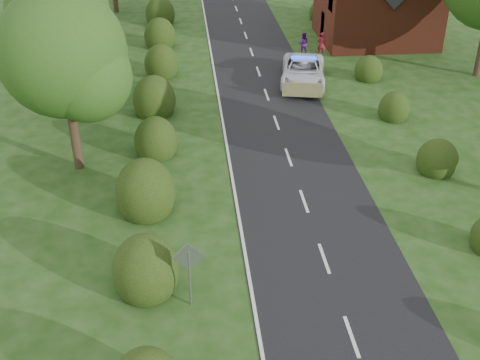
{
  "coord_description": "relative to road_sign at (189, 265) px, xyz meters",
  "views": [
    {
      "loc": [
        -4.83,
        -13.43,
        13.86
      ],
      "look_at": [
        -2.78,
        7.88,
        1.3
      ],
      "focal_mm": 45.0,
      "sensor_mm": 36.0,
      "label": 1
    }
  ],
  "objects": [
    {
      "name": "pedestrian_purple",
      "position": [
        8.54,
        25.14,
        -0.85
      ],
      "size": [
        0.86,
        0.72,
        1.6
      ],
      "primitive_type": "imported",
      "rotation": [
        0.0,
        0.0,
        2.99
      ],
      "color": "#501773",
      "rests_on": "ground"
    },
    {
      "name": "hedgerow_right",
      "position": [
        11.6,
        9.21,
        -1.1
      ],
      "size": [
        2.1,
        45.78,
        2.1
      ],
      "color": "black",
      "rests_on": "ground"
    },
    {
      "name": "road_markings",
      "position": [
        3.4,
        10.93,
        -1.63
      ],
      "size": [
        4.96,
        70.0,
        0.01
      ],
      "color": "white",
      "rests_on": "road"
    },
    {
      "name": "tree_left_a",
      "position": [
        -4.75,
        9.86,
        3.69
      ],
      "size": [
        5.74,
        5.6,
        8.38
      ],
      "color": "#332316",
      "rests_on": "ground"
    },
    {
      "name": "hedgerow_left",
      "position": [
        -1.51,
        9.69,
        -0.91
      ],
      "size": [
        2.75,
        50.41,
        3.0
      ],
      "color": "black",
      "rests_on": "ground"
    },
    {
      "name": "road",
      "position": [
        5.0,
        13.0,
        -1.64
      ],
      "size": [
        6.0,
        70.0,
        0.02
      ],
      "primitive_type": "cube",
      "color": "black",
      "rests_on": "ground"
    },
    {
      "name": "road_sign",
      "position": [
        0.0,
        0.0,
        0.0
      ],
      "size": [
        1.06,
        0.08,
        2.53
      ],
      "color": "gray",
      "rests_on": "ground"
    },
    {
      "name": "tree_left_b",
      "position": [
        -6.25,
        17.86,
        3.39
      ],
      "size": [
        5.74,
        5.6,
        8.07
      ],
      "color": "#332316",
      "rests_on": "ground"
    },
    {
      "name": "police_van",
      "position": [
        7.5,
        19.64,
        -0.86
      ],
      "size": [
        3.68,
        6.14,
        1.74
      ],
      "rotation": [
        0.0,
        0.0,
        -0.19
      ],
      "color": "silver",
      "rests_on": "ground"
    },
    {
      "name": "pedestrian_red",
      "position": [
        9.77,
        24.75,
        -0.82
      ],
      "size": [
        0.61,
        0.4,
        1.67
      ],
      "primitive_type": "imported",
      "rotation": [
        0.0,
        0.0,
        3.14
      ],
      "color": "maroon",
      "rests_on": "ground"
    },
    {
      "name": "ground",
      "position": [
        5.0,
        -2.0,
        -1.65
      ],
      "size": [
        120.0,
        120.0,
        0.0
      ],
      "primitive_type": "plane",
      "color": "#1C4310"
    }
  ]
}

